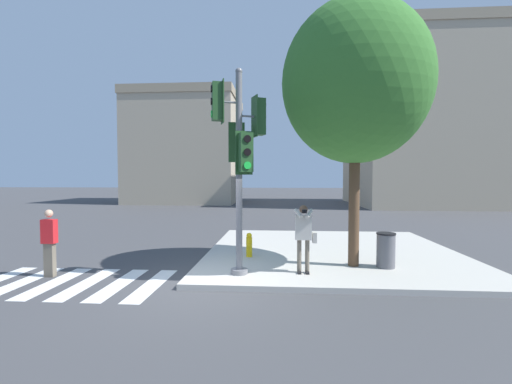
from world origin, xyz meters
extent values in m
plane|color=#424244|center=(0.00, 0.00, 0.00)|extent=(160.00, 160.00, 0.00)
cube|color=#BCB7AD|center=(3.50, 3.50, 0.07)|extent=(8.00, 8.00, 0.14)
cube|color=silver|center=(-1.20, -0.13, 0.00)|extent=(0.45, 2.52, 0.01)
cube|color=silver|center=(-2.00, -0.13, 0.00)|extent=(0.45, 2.52, 0.01)
cube|color=silver|center=(-2.80, -0.13, 0.00)|extent=(0.45, 2.52, 0.01)
cube|color=silver|center=(-3.60, -0.13, 0.00)|extent=(0.45, 2.52, 0.01)
cube|color=silver|center=(-4.40, -0.13, 0.00)|extent=(0.45, 2.52, 0.01)
cylinder|color=slate|center=(0.80, 0.46, 0.20)|extent=(0.43, 0.43, 0.12)
cylinder|color=slate|center=(0.80, 0.46, 2.66)|extent=(0.16, 0.16, 4.81)
sphere|color=slate|center=(0.80, 0.46, 5.11)|extent=(0.18, 0.18, 0.18)
cylinder|color=slate|center=(0.73, 0.70, 3.44)|extent=(0.14, 0.34, 0.05)
cube|color=#234C23|center=(0.65, 0.97, 3.44)|extent=(0.35, 0.31, 0.90)
cube|color=#234C23|center=(0.69, 0.85, 3.44)|extent=(0.41, 0.14, 1.02)
cylinder|color=black|center=(0.62, 1.10, 3.74)|extent=(0.17, 0.07, 0.17)
cylinder|color=black|center=(0.62, 1.10, 3.44)|extent=(0.17, 0.07, 0.17)
cylinder|color=green|center=(0.62, 1.10, 3.14)|extent=(0.17, 0.07, 0.17)
cylinder|color=slate|center=(0.90, 0.23, 3.11)|extent=(0.18, 0.33, 0.05)
cube|color=#234C23|center=(1.01, -0.03, 3.11)|extent=(0.37, 0.34, 0.90)
cube|color=#234C23|center=(0.96, 0.09, 3.11)|extent=(0.39, 0.19, 1.02)
cylinder|color=black|center=(1.07, -0.16, 3.41)|extent=(0.17, 0.10, 0.17)
cylinder|color=black|center=(1.07, -0.16, 3.11)|extent=(0.17, 0.10, 0.17)
cylinder|color=green|center=(1.07, -0.16, 2.81)|extent=(0.17, 0.10, 0.17)
cylinder|color=slate|center=(0.56, 0.38, 4.35)|extent=(0.33, 0.15, 0.05)
cube|color=#234C23|center=(0.29, 0.30, 4.35)|extent=(0.32, 0.36, 0.90)
cube|color=#234C23|center=(0.41, 0.34, 4.35)|extent=(0.15, 0.41, 1.02)
cylinder|color=black|center=(0.16, 0.26, 4.65)|extent=(0.08, 0.17, 0.17)
cylinder|color=black|center=(0.16, 0.26, 4.35)|extent=(0.08, 0.17, 0.17)
cylinder|color=green|center=(0.16, 0.26, 4.05)|extent=(0.08, 0.17, 0.17)
cylinder|color=slate|center=(1.02, 0.56, 4.04)|extent=(0.33, 0.18, 0.05)
cube|color=#234C23|center=(1.29, 0.68, 4.04)|extent=(0.34, 0.37, 0.90)
cube|color=#234C23|center=(1.17, 0.62, 4.04)|extent=(0.19, 0.39, 1.02)
cylinder|color=black|center=(1.41, 0.73, 4.34)|extent=(0.10, 0.17, 0.17)
cylinder|color=black|center=(1.41, 0.73, 4.04)|extent=(0.10, 0.17, 0.17)
cylinder|color=green|center=(1.41, 0.73, 3.74)|extent=(0.10, 0.17, 0.17)
cube|color=black|center=(2.29, 0.60, 0.16)|extent=(0.09, 0.24, 0.05)
cube|color=black|center=(2.49, 0.60, 0.16)|extent=(0.09, 0.24, 0.05)
cylinder|color=#6B6051|center=(2.29, 0.66, 0.56)|extent=(0.11, 0.11, 0.84)
cylinder|color=#6B6051|center=(2.49, 0.66, 0.56)|extent=(0.11, 0.11, 0.84)
cube|color=beige|center=(2.39, 0.66, 1.28)|extent=(0.40, 0.22, 0.59)
sphere|color=brown|center=(2.39, 0.66, 1.74)|extent=(0.21, 0.21, 0.21)
cube|color=black|center=(2.39, 0.35, 1.72)|extent=(0.12, 0.10, 0.09)
cylinder|color=black|center=(2.39, 0.28, 1.72)|extent=(0.06, 0.08, 0.06)
cylinder|color=beige|center=(2.26, 0.52, 1.65)|extent=(0.23, 0.35, 0.23)
cylinder|color=beige|center=(2.53, 0.52, 1.65)|extent=(0.23, 0.35, 0.23)
cube|color=#B7B2A8|center=(2.67, 0.68, 1.03)|extent=(0.10, 0.20, 0.26)
cube|color=#6B6051|center=(-4.05, 0.34, 0.43)|extent=(0.24, 0.16, 0.86)
cube|color=red|center=(-4.05, 0.34, 1.17)|extent=(0.34, 0.20, 0.61)
sphere|color=tan|center=(-4.05, 0.34, 1.62)|extent=(0.20, 0.20, 0.20)
cylinder|color=brown|center=(3.80, 1.44, 1.92)|extent=(0.29, 0.29, 3.55)
ellipsoid|color=#38752D|center=(3.80, 1.44, 5.06)|extent=(3.90, 3.90, 4.29)
cylinder|color=yellow|center=(0.88, 2.31, 0.43)|extent=(0.18, 0.18, 0.59)
sphere|color=yellow|center=(0.88, 2.31, 0.78)|extent=(0.16, 0.16, 0.16)
cylinder|color=yellow|center=(0.88, 2.18, 0.50)|extent=(0.08, 0.06, 0.08)
cylinder|color=#5B5B60|center=(4.62, 1.33, 0.58)|extent=(0.47, 0.47, 0.88)
cylinder|color=black|center=(4.62, 1.33, 1.04)|extent=(0.50, 0.50, 0.04)
cube|color=tan|center=(-7.92, 27.32, 5.16)|extent=(10.55, 9.07, 10.32)
cube|color=gray|center=(-7.92, 27.32, 10.72)|extent=(10.75, 9.27, 0.80)
cube|color=tan|center=(15.44, 25.15, 7.15)|extent=(13.08, 12.43, 14.30)
cube|color=gray|center=(15.44, 25.15, 14.70)|extent=(13.28, 12.63, 0.80)
camera|label=1|loc=(1.81, -7.91, 2.52)|focal=24.00mm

